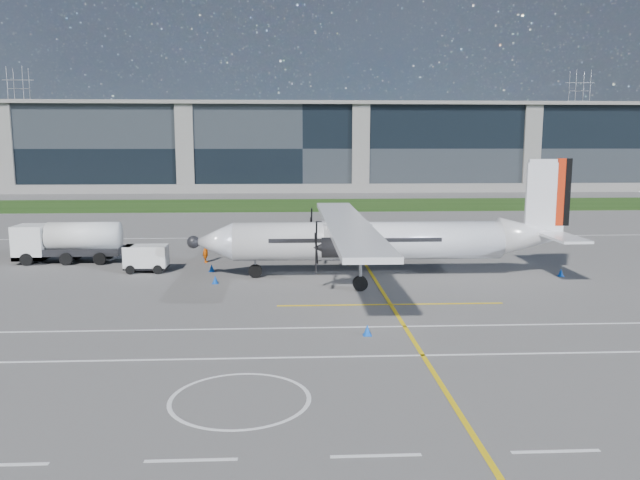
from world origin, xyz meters
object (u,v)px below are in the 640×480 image
at_px(turboprop_aircraft, 382,218).
at_px(safety_cone_tail, 561,272).
at_px(safety_cone_nose_stbd, 212,268).
at_px(ground_crew_person, 206,248).
at_px(fuel_tanker_truck, 61,242).
at_px(baggage_tug, 146,259).
at_px(pylon_west, 21,120).
at_px(pylon_east, 577,121).
at_px(safety_cone_nose_port, 215,280).
at_px(safety_cone_stbdwing, 335,243).
at_px(safety_cone_portwing, 367,330).

distance_m(turboprop_aircraft, safety_cone_tail, 12.03).
xyz_separation_m(safety_cone_tail, safety_cone_nose_stbd, (-22.53, 2.59, 0.00)).
relative_size(turboprop_aircraft, ground_crew_person, 11.85).
bearing_deg(fuel_tanker_truck, baggage_tug, -28.01).
bearing_deg(fuel_tanker_truck, ground_crew_person, -2.88).
xyz_separation_m(pylon_west, pylon_east, (165.00, 0.00, 0.00)).
distance_m(pylon_west, fuel_tanker_truck, 156.28).
relative_size(pylon_east, turboprop_aircraft, 1.20).
xyz_separation_m(ground_crew_person, safety_cone_nose_port, (1.46, -6.93, -0.80)).
bearing_deg(safety_cone_stbdwing, safety_cone_nose_stbd, -132.17).
xyz_separation_m(pylon_west, ground_crew_person, (71.69, -143.60, -13.95)).
relative_size(pylon_west, ground_crew_person, 14.23).
bearing_deg(pylon_east, safety_cone_portwing, -117.49).
distance_m(fuel_tanker_truck, safety_cone_tail, 34.27).
relative_size(baggage_tug, safety_cone_tail, 5.88).
distance_m(ground_crew_person, safety_cone_nose_port, 7.13).
bearing_deg(safety_cone_stbdwing, fuel_tanker_truck, -163.21).
height_order(pylon_west, safety_cone_stbdwing, pylon_west).
height_order(safety_cone_portwing, safety_cone_stbdwing, same).
relative_size(fuel_tanker_truck, ground_crew_person, 3.66).
bearing_deg(safety_cone_portwing, pylon_west, 116.70).
bearing_deg(fuel_tanker_truck, pylon_west, 113.22).
distance_m(turboprop_aircraft, fuel_tanker_truck, 23.02).
bearing_deg(baggage_tug, safety_cone_portwing, -48.43).
xyz_separation_m(safety_cone_nose_stbd, safety_cone_portwing, (8.60, -14.34, 0.00)).
height_order(turboprop_aircraft, baggage_tug, turboprop_aircraft).
bearing_deg(safety_cone_nose_port, safety_cone_nose_stbd, 100.28).
xyz_separation_m(fuel_tanker_truck, safety_cone_portwing, (19.71, -18.17, -1.20)).
bearing_deg(safety_cone_nose_port, pylon_east, 58.61).
xyz_separation_m(safety_cone_nose_stbd, safety_cone_stbdwing, (8.95, 9.88, 0.00)).
xyz_separation_m(pylon_east, safety_cone_nose_stbd, (-92.50, -146.91, -14.75)).
bearing_deg(safety_cone_nose_stbd, ground_crew_person, 103.67).
relative_size(fuel_tanker_truck, safety_cone_tail, 15.43).
bearing_deg(fuel_tanker_truck, safety_cone_nose_port, -32.35).
relative_size(turboprop_aircraft, safety_cone_nose_port, 49.96).
bearing_deg(safety_cone_nose_stbd, pylon_west, 116.26).
relative_size(pylon_west, safety_cone_nose_port, 60.00).
height_order(pylon_east, safety_cone_nose_port, pylon_east).
bearing_deg(ground_crew_person, safety_cone_tail, -106.68).
bearing_deg(safety_cone_portwing, fuel_tanker_truck, 137.32).
xyz_separation_m(pylon_east, safety_cone_stbdwing, (-83.56, -137.03, -14.75)).
distance_m(pylon_west, safety_cone_stbdwing, 160.09).
bearing_deg(pylon_east, turboprop_aircraft, -118.68).
bearing_deg(baggage_tug, safety_cone_nose_port, -37.69).
distance_m(ground_crew_person, safety_cone_nose_stbd, 3.50).
xyz_separation_m(pylon_west, fuel_tanker_truck, (61.39, -143.08, -13.55)).
relative_size(turboprop_aircraft, safety_cone_tail, 49.96).
bearing_deg(safety_cone_nose_port, fuel_tanker_truck, 147.65).
xyz_separation_m(baggage_tug, safety_cone_nose_stbd, (4.31, -0.22, -0.63)).
height_order(safety_cone_portwing, safety_cone_nose_port, same).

